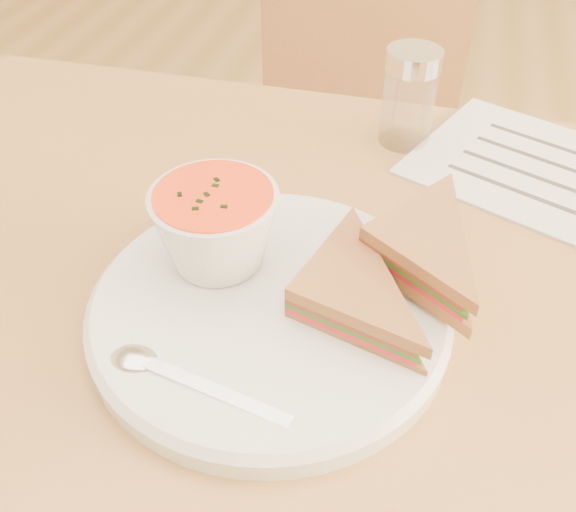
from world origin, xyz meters
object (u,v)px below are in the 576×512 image
(dining_table, at_px, (297,510))
(soup_bowl, at_px, (216,231))
(condiment_shaker, at_px, (409,97))
(chair_far, at_px, (363,196))
(plate, at_px, (270,310))

(dining_table, distance_m, soup_bowl, 0.43)
(dining_table, relative_size, soup_bowl, 9.76)
(condiment_shaker, bearing_deg, soup_bowl, -115.45)
(chair_far, distance_m, plate, 0.71)
(dining_table, bearing_deg, condiment_shaker, 78.60)
(plate, bearing_deg, soup_bowl, 147.64)
(plate, relative_size, soup_bowl, 2.79)
(chair_far, distance_m, soup_bowl, 0.71)
(plate, distance_m, condiment_shaker, 0.31)
(soup_bowl, bearing_deg, dining_table, -0.89)
(plate, bearing_deg, chair_far, 90.33)
(chair_far, distance_m, condiment_shaker, 0.51)
(chair_far, relative_size, plate, 2.96)
(dining_table, bearing_deg, soup_bowl, 179.11)
(dining_table, relative_size, condiment_shaker, 9.55)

